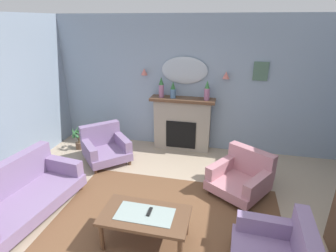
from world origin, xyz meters
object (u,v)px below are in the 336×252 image
(mantel_vase_right, at_px, (207,91))
(coffee_table, at_px, (145,218))
(framed_picture, at_px, (261,71))
(armchair_by_coffee_table, at_px, (105,146))
(wall_mirror, at_px, (184,70))
(floral_couch, at_px, (19,194))
(potted_plant_small_fern, at_px, (79,137))
(mantel_vase_left, at_px, (161,88))
(fireplace, at_px, (182,124))
(wall_sconce_right, at_px, (226,75))
(mantel_vase_centre, at_px, (173,90))
(armchair_beside_couch, at_px, (242,176))
(tv_remote, at_px, (150,212))
(wall_sconce_left, at_px, (144,72))

(mantel_vase_right, bearing_deg, coffee_table, -99.56)
(coffee_table, bearing_deg, framed_picture, 63.53)
(armchair_by_coffee_table, bearing_deg, wall_mirror, 35.61)
(floral_couch, distance_m, potted_plant_small_fern, 2.15)
(mantel_vase_left, bearing_deg, mantel_vase_right, -0.00)
(fireplace, height_order, coffee_table, fireplace)
(armchair_by_coffee_table, bearing_deg, floral_couch, -105.87)
(wall_sconce_right, distance_m, coffee_table, 3.25)
(mantel_vase_right, relative_size, wall_mirror, 0.42)
(mantel_vase_centre, bearing_deg, armchair_beside_couch, -43.28)
(mantel_vase_right, height_order, armchair_beside_couch, mantel_vase_right)
(mantel_vase_centre, relative_size, tv_remote, 2.19)
(tv_remote, relative_size, potted_plant_small_fern, 0.31)
(fireplace, bearing_deg, potted_plant_small_fern, -166.61)
(fireplace, distance_m, floral_couch, 3.29)
(mantel_vase_centre, relative_size, floral_couch, 0.19)
(mantel_vase_left, height_order, mantel_vase_centre, mantel_vase_left)
(mantel_vase_right, xyz_separation_m, tv_remote, (-0.42, -2.72, -0.90))
(wall_mirror, bearing_deg, floral_couch, -124.56)
(wall_sconce_right, distance_m, armchair_beside_couch, 2.05)
(floral_couch, bearing_deg, mantel_vase_centre, 56.68)
(coffee_table, height_order, tv_remote, tv_remote)
(wall_mirror, xyz_separation_m, framed_picture, (1.50, 0.01, 0.04))
(floral_couch, bearing_deg, mantel_vase_left, 60.66)
(wall_sconce_left, distance_m, potted_plant_small_fern, 2.04)
(floral_couch, relative_size, potted_plant_small_fern, 3.54)
(mantel_vase_right, relative_size, armchair_beside_couch, 0.36)
(coffee_table, relative_size, floral_couch, 0.61)
(fireplace, xyz_separation_m, mantel_vase_left, (-0.45, -0.03, 0.80))
(wall_mirror, xyz_separation_m, wall_sconce_left, (-0.85, -0.05, -0.05))
(floral_couch, height_order, armchair_beside_couch, floral_couch)
(mantel_vase_right, relative_size, wall_sconce_left, 2.87)
(armchair_beside_couch, bearing_deg, tv_remote, -130.68)
(fireplace, xyz_separation_m, potted_plant_small_fern, (-2.21, -0.53, -0.30))
(mantel_vase_centre, relative_size, armchair_beside_couch, 0.31)
(mantel_vase_left, relative_size, mantel_vase_centre, 1.22)
(fireplace, height_order, mantel_vase_centre, mantel_vase_centre)
(coffee_table, xyz_separation_m, armchair_by_coffee_table, (-1.46, 1.91, -0.08))
(fireplace, height_order, armchair_by_coffee_table, fireplace)
(wall_sconce_right, height_order, coffee_table, wall_sconce_right)
(wall_sconce_left, bearing_deg, potted_plant_small_fern, -155.59)
(mantel_vase_centre, xyz_separation_m, mantel_vase_right, (0.70, -0.00, 0.03))
(framed_picture, distance_m, potted_plant_small_fern, 4.05)
(mantel_vase_right, distance_m, floral_couch, 3.72)
(wall_sconce_right, bearing_deg, armchair_by_coffee_table, -156.93)
(mantel_vase_right, height_order, floral_couch, mantel_vase_right)
(wall_mirror, distance_m, wall_sconce_right, 0.85)
(wall_mirror, bearing_deg, potted_plant_small_fern, -163.19)
(armchair_by_coffee_table, bearing_deg, mantel_vase_centre, 34.77)
(potted_plant_small_fern, bearing_deg, wall_sconce_left, 24.41)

